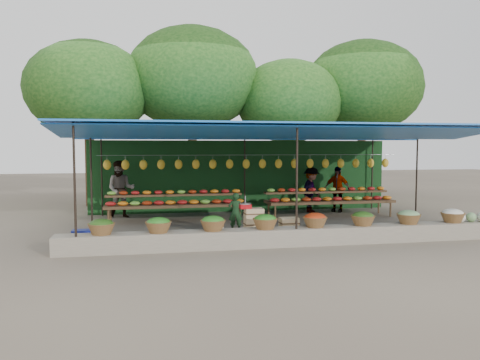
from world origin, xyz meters
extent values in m
plane|color=brown|center=(0.00, 0.00, 0.00)|extent=(60.00, 60.00, 0.00)
cube|color=slate|center=(0.00, -2.75, 0.20)|extent=(10.60, 0.55, 0.40)
cylinder|color=black|center=(-4.80, -2.90, 1.40)|extent=(0.05, 0.05, 2.80)
cylinder|color=black|center=(0.00, -2.90, 1.40)|extent=(0.05, 0.05, 2.80)
cylinder|color=black|center=(-4.80, 0.00, 1.40)|extent=(0.05, 0.05, 2.80)
cylinder|color=black|center=(4.80, 0.00, 1.40)|extent=(0.05, 0.05, 2.80)
cylinder|color=black|center=(-4.80, 2.90, 1.40)|extent=(0.05, 0.05, 2.80)
cylinder|color=black|center=(0.00, 2.90, 1.40)|extent=(0.05, 0.05, 2.80)
cylinder|color=black|center=(4.80, 2.90, 1.40)|extent=(0.05, 0.05, 2.80)
cube|color=blue|center=(0.00, 0.00, 2.80)|extent=(10.80, 6.60, 0.04)
cube|color=blue|center=(0.00, -2.00, 2.62)|extent=(10.80, 2.19, 0.26)
cube|color=blue|center=(0.00, 2.00, 2.62)|extent=(10.80, 2.19, 0.26)
cylinder|color=#96969B|center=(0.00, 1.40, 2.02)|extent=(9.60, 0.01, 0.01)
ellipsoid|color=yellow|center=(-4.50, 1.40, 1.74)|extent=(0.23, 0.17, 0.30)
ellipsoid|color=yellow|center=(-3.97, 1.40, 1.74)|extent=(0.23, 0.17, 0.30)
ellipsoid|color=yellow|center=(-3.44, 1.40, 1.74)|extent=(0.23, 0.17, 0.30)
ellipsoid|color=yellow|center=(-2.91, 1.40, 1.74)|extent=(0.23, 0.17, 0.30)
ellipsoid|color=yellow|center=(-2.38, 1.40, 1.74)|extent=(0.23, 0.17, 0.30)
ellipsoid|color=yellow|center=(-1.85, 1.40, 1.74)|extent=(0.23, 0.17, 0.30)
ellipsoid|color=yellow|center=(-1.32, 1.40, 1.74)|extent=(0.23, 0.17, 0.30)
ellipsoid|color=yellow|center=(-0.79, 1.40, 1.74)|extent=(0.23, 0.17, 0.30)
ellipsoid|color=yellow|center=(-0.26, 1.40, 1.74)|extent=(0.23, 0.17, 0.30)
ellipsoid|color=yellow|center=(0.26, 1.40, 1.74)|extent=(0.23, 0.17, 0.30)
ellipsoid|color=yellow|center=(0.79, 1.40, 1.74)|extent=(0.23, 0.17, 0.30)
ellipsoid|color=yellow|center=(1.32, 1.40, 1.74)|extent=(0.23, 0.17, 0.30)
ellipsoid|color=yellow|center=(1.85, 1.40, 1.74)|extent=(0.23, 0.17, 0.30)
ellipsoid|color=yellow|center=(2.38, 1.40, 1.74)|extent=(0.23, 0.17, 0.30)
ellipsoid|color=yellow|center=(2.91, 1.40, 1.74)|extent=(0.23, 0.17, 0.30)
ellipsoid|color=yellow|center=(3.44, 1.40, 1.74)|extent=(0.23, 0.17, 0.30)
ellipsoid|color=yellow|center=(3.97, 1.40, 1.74)|extent=(0.23, 0.17, 0.30)
ellipsoid|color=yellow|center=(4.50, 1.40, 1.74)|extent=(0.23, 0.17, 0.30)
ellipsoid|color=#295115|center=(-4.30, -2.75, 0.62)|extent=(0.52, 0.52, 0.23)
ellipsoid|color=#2D771F|center=(-3.10, -2.75, 0.62)|extent=(0.52, 0.52, 0.23)
ellipsoid|color=#2D771F|center=(-1.90, -2.75, 0.62)|extent=(0.52, 0.52, 0.23)
ellipsoid|color=#2D771F|center=(-0.70, -2.75, 0.62)|extent=(0.52, 0.52, 0.23)
ellipsoid|color=#A32A0D|center=(0.50, -2.75, 0.62)|extent=(0.52, 0.52, 0.23)
ellipsoid|color=#295115|center=(1.70, -2.75, 0.62)|extent=(0.52, 0.52, 0.23)
ellipsoid|color=#75A165|center=(2.90, -2.75, 0.62)|extent=(0.52, 0.52, 0.23)
ellipsoid|color=silver|center=(4.10, -2.75, 0.62)|extent=(0.52, 0.52, 0.23)
cube|color=#1A4B21|center=(0.00, 3.15, 1.25)|extent=(10.60, 0.06, 2.50)
cylinder|color=#3A2315|center=(-5.50, 5.80, 1.98)|extent=(0.36, 0.36, 3.97)
ellipsoid|color=#0F370F|center=(-5.50, 5.80, 4.46)|extent=(4.77, 4.77, 3.69)
cylinder|color=#3A2315|center=(-1.50, 6.20, 2.24)|extent=(0.36, 0.36, 4.48)
ellipsoid|color=#0F370F|center=(-1.50, 6.20, 5.04)|extent=(5.39, 5.39, 4.17)
cylinder|color=#3A2315|center=(2.50, 5.90, 1.86)|extent=(0.36, 0.36, 3.71)
ellipsoid|color=#0F370F|center=(2.50, 5.90, 4.18)|extent=(4.47, 4.47, 3.45)
cylinder|color=#3A2315|center=(6.00, 6.30, 2.18)|extent=(0.36, 0.36, 4.35)
ellipsoid|color=#0F370F|center=(6.00, 6.30, 4.90)|extent=(5.24, 5.24, 4.05)
cube|color=#4D351E|center=(-2.50, 1.30, 0.50)|extent=(4.20, 0.95, 0.08)
cube|color=#4D351E|center=(-2.50, 1.60, 0.78)|extent=(4.20, 0.35, 0.06)
cylinder|color=#4D351E|center=(-4.45, 0.90, 0.25)|extent=(0.06, 0.06, 0.50)
cylinder|color=#4D351E|center=(-0.55, 0.90, 0.25)|extent=(0.06, 0.06, 0.50)
cylinder|color=#4D351E|center=(-4.45, 1.70, 0.25)|extent=(0.06, 0.06, 0.50)
cylinder|color=#4D351E|center=(-0.55, 1.70, 0.25)|extent=(0.06, 0.06, 0.50)
ellipsoid|color=#AC1A18|center=(-4.40, 1.15, 0.60)|extent=(0.31, 0.26, 0.13)
ellipsoid|color=#73B939|center=(-4.40, 1.60, 0.87)|extent=(0.26, 0.22, 0.12)
ellipsoid|color=orange|center=(-4.05, 1.15, 0.60)|extent=(0.31, 0.26, 0.13)
ellipsoid|color=#A32A0D|center=(-4.05, 1.60, 0.87)|extent=(0.26, 0.22, 0.12)
ellipsoid|color=#73B939|center=(-3.70, 1.15, 0.60)|extent=(0.31, 0.26, 0.13)
ellipsoid|color=#AC1A18|center=(-3.70, 1.60, 0.87)|extent=(0.26, 0.22, 0.12)
ellipsoid|color=#A32A0D|center=(-3.35, 1.15, 0.60)|extent=(0.31, 0.26, 0.13)
ellipsoid|color=orange|center=(-3.35, 1.60, 0.87)|extent=(0.26, 0.22, 0.12)
ellipsoid|color=#AC1A18|center=(-3.00, 1.15, 0.60)|extent=(0.31, 0.26, 0.13)
ellipsoid|color=#AC1A18|center=(-3.00, 1.60, 0.87)|extent=(0.26, 0.22, 0.12)
ellipsoid|color=orange|center=(-2.65, 1.15, 0.60)|extent=(0.31, 0.26, 0.13)
ellipsoid|color=orange|center=(-2.65, 1.60, 0.87)|extent=(0.26, 0.22, 0.12)
ellipsoid|color=#AC1A18|center=(-2.30, 1.15, 0.60)|extent=(0.31, 0.26, 0.13)
ellipsoid|color=#73B939|center=(-2.30, 1.60, 0.87)|extent=(0.26, 0.22, 0.12)
ellipsoid|color=orange|center=(-1.95, 1.15, 0.60)|extent=(0.31, 0.26, 0.13)
ellipsoid|color=#A32A0D|center=(-1.95, 1.60, 0.87)|extent=(0.26, 0.22, 0.12)
ellipsoid|color=#73B939|center=(-1.60, 1.15, 0.60)|extent=(0.31, 0.26, 0.13)
ellipsoid|color=#AC1A18|center=(-1.60, 1.60, 0.87)|extent=(0.26, 0.22, 0.12)
ellipsoid|color=#A32A0D|center=(-1.25, 1.15, 0.60)|extent=(0.31, 0.26, 0.13)
ellipsoid|color=orange|center=(-1.25, 1.60, 0.87)|extent=(0.26, 0.22, 0.12)
ellipsoid|color=#AC1A18|center=(-0.90, 1.15, 0.60)|extent=(0.31, 0.26, 0.13)
ellipsoid|color=#AC1A18|center=(-0.90, 1.60, 0.87)|extent=(0.26, 0.22, 0.12)
ellipsoid|color=orange|center=(-0.55, 1.15, 0.60)|extent=(0.31, 0.26, 0.13)
ellipsoid|color=orange|center=(-0.55, 1.60, 0.87)|extent=(0.26, 0.22, 0.12)
cube|color=#4D351E|center=(2.50, 1.30, 0.50)|extent=(4.20, 0.95, 0.08)
cube|color=#4D351E|center=(2.50, 1.60, 0.78)|extent=(4.20, 0.35, 0.06)
cylinder|color=#4D351E|center=(0.55, 0.90, 0.25)|extent=(0.06, 0.06, 0.50)
cylinder|color=#4D351E|center=(4.45, 0.90, 0.25)|extent=(0.06, 0.06, 0.50)
cylinder|color=#4D351E|center=(0.55, 1.70, 0.25)|extent=(0.06, 0.06, 0.50)
cylinder|color=#4D351E|center=(4.45, 1.70, 0.25)|extent=(0.06, 0.06, 0.50)
ellipsoid|color=#AC1A18|center=(0.60, 1.15, 0.60)|extent=(0.31, 0.26, 0.13)
ellipsoid|color=#73B939|center=(0.60, 1.60, 0.87)|extent=(0.26, 0.22, 0.12)
ellipsoid|color=orange|center=(0.95, 1.15, 0.60)|extent=(0.31, 0.26, 0.13)
ellipsoid|color=#A32A0D|center=(0.95, 1.60, 0.87)|extent=(0.26, 0.22, 0.12)
ellipsoid|color=#73B939|center=(1.30, 1.15, 0.60)|extent=(0.31, 0.26, 0.13)
ellipsoid|color=#AC1A18|center=(1.30, 1.60, 0.87)|extent=(0.26, 0.22, 0.12)
ellipsoid|color=#A32A0D|center=(1.65, 1.15, 0.60)|extent=(0.31, 0.26, 0.13)
ellipsoid|color=orange|center=(1.65, 1.60, 0.87)|extent=(0.26, 0.22, 0.12)
ellipsoid|color=#AC1A18|center=(2.00, 1.15, 0.60)|extent=(0.31, 0.26, 0.13)
ellipsoid|color=#AC1A18|center=(2.00, 1.60, 0.87)|extent=(0.26, 0.22, 0.12)
ellipsoid|color=orange|center=(2.35, 1.15, 0.60)|extent=(0.31, 0.26, 0.13)
ellipsoid|color=orange|center=(2.35, 1.60, 0.87)|extent=(0.26, 0.22, 0.12)
ellipsoid|color=#AC1A18|center=(2.70, 1.15, 0.60)|extent=(0.31, 0.26, 0.13)
ellipsoid|color=#73B939|center=(2.70, 1.60, 0.87)|extent=(0.26, 0.22, 0.12)
ellipsoid|color=orange|center=(3.05, 1.15, 0.60)|extent=(0.31, 0.26, 0.13)
ellipsoid|color=#A32A0D|center=(3.05, 1.60, 0.87)|extent=(0.26, 0.22, 0.12)
ellipsoid|color=#73B939|center=(3.40, 1.15, 0.60)|extent=(0.31, 0.26, 0.13)
ellipsoid|color=#AC1A18|center=(3.40, 1.60, 0.87)|extent=(0.26, 0.22, 0.12)
ellipsoid|color=#A32A0D|center=(3.75, 1.15, 0.60)|extent=(0.31, 0.26, 0.13)
ellipsoid|color=orange|center=(3.75, 1.60, 0.87)|extent=(0.26, 0.22, 0.12)
ellipsoid|color=#AC1A18|center=(4.10, 1.15, 0.60)|extent=(0.31, 0.26, 0.13)
ellipsoid|color=#AC1A18|center=(4.10, 1.60, 0.87)|extent=(0.26, 0.22, 0.12)
ellipsoid|color=orange|center=(4.45, 1.15, 0.60)|extent=(0.31, 0.26, 0.13)
ellipsoid|color=orange|center=(4.45, 1.60, 0.87)|extent=(0.26, 0.22, 0.12)
cube|color=tan|center=(-1.77, -1.92, 0.12)|extent=(0.45, 0.34, 0.25)
cube|color=tan|center=(-1.77, -1.92, 0.39)|extent=(0.45, 0.34, 0.25)
cube|color=tan|center=(-0.77, -1.92, 0.12)|extent=(0.45, 0.34, 0.25)
cube|color=tan|center=(-0.77, -1.92, 0.39)|extent=(0.45, 0.34, 0.25)
cube|color=tan|center=(-0.77, -1.92, 0.65)|extent=(0.45, 0.34, 0.25)
cube|color=tan|center=(0.13, -1.92, 0.12)|extent=(0.45, 0.34, 0.25)
cube|color=tan|center=(0.13, -1.92, 0.39)|extent=(0.45, 0.34, 0.25)
cube|color=red|center=(-0.99, -1.92, 0.82)|extent=(0.27, 0.23, 0.11)
cylinder|color=#96969B|center=(-0.99, -1.92, 0.89)|extent=(0.29, 0.29, 0.03)
cylinder|color=#96969B|center=(-0.99, -1.92, 0.98)|extent=(0.03, 0.03, 0.20)
imported|color=#1A3B1C|center=(-1.04, -0.90, 0.53)|extent=(0.43, 0.32, 1.06)
imported|color=slate|center=(-4.17, 2.39, 0.92)|extent=(0.96, 0.78, 1.84)
imported|color=slate|center=(2.28, 2.43, 0.78)|extent=(1.14, 1.12, 1.57)
imported|color=slate|center=(3.19, 2.32, 0.79)|extent=(0.96, 0.89, 1.59)
cube|color=navy|center=(-4.19, -1.90, 0.13)|extent=(0.51, 0.42, 0.27)
cube|color=navy|center=(-4.91, -1.27, 0.13)|extent=(0.44, 0.32, 0.26)
camera|label=1|loc=(-3.31, -13.00, 2.26)|focal=35.00mm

